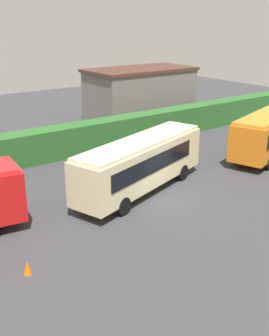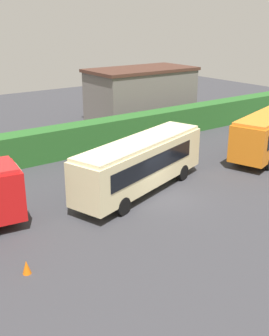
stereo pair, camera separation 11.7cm
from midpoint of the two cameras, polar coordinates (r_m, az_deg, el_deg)
name	(u,v)px [view 2 (the right image)]	position (r m, az deg, el deg)	size (l,w,h in m)	color
ground_plane	(162,198)	(24.48, 3.93, -4.06)	(78.53, 78.53, 0.00)	#38383D
bus_cream	(141,162)	(24.64, 1.03, 0.79)	(10.38, 5.33, 3.23)	beige
bus_orange	(269,132)	(32.57, 17.95, 4.65)	(9.10, 4.96, 3.30)	orange
person_left	(90,171)	(26.15, -6.01, -0.36)	(0.31, 0.47, 1.74)	#4C6B47
person_center	(107,167)	(26.56, -3.71, 0.15)	(0.51, 0.51, 1.82)	olive
hedge_row	(76,139)	(32.22, -7.92, 3.90)	(51.27, 1.79, 2.28)	#296126
depot_building	(141,94)	(42.41, 0.97, 9.98)	(10.64, 5.68, 5.20)	slate
traffic_cone	(27,267)	(18.08, -14.32, -12.96)	(0.36, 0.36, 0.60)	orange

